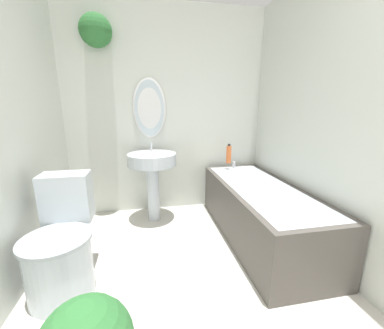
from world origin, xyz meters
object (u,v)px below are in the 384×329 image
object	(u,v)px
toilet	(62,248)
pedestal_sink	(152,168)
shampoo_bottle	(229,154)
bathtub	(260,211)

from	to	relation	value
toilet	pedestal_sink	xyz separation A→B (m)	(0.66, 0.96, 0.30)
shampoo_bottle	pedestal_sink	bearing A→B (deg)	-173.59
toilet	bathtub	distance (m)	1.72
toilet	shampoo_bottle	xyz separation A→B (m)	(1.59, 1.06, 0.40)
bathtub	pedestal_sink	bearing A→B (deg)	150.06
toilet	bathtub	size ratio (longest dim) A/B	0.47
bathtub	toilet	bearing A→B (deg)	-167.37
toilet	bathtub	world-z (taller)	toilet
pedestal_sink	toilet	bearing A→B (deg)	-124.68
toilet	pedestal_sink	size ratio (longest dim) A/B	0.90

